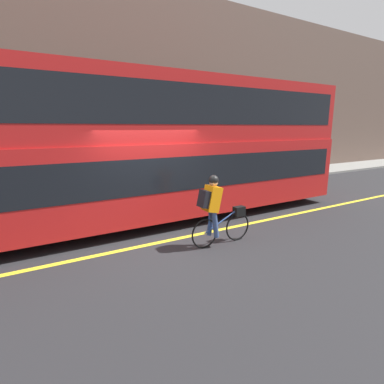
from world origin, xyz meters
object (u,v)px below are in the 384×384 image
object	(u,v)px
trash_bin	(60,186)
street_sign_post	(92,153)
bus	(160,143)
cyclist_on_bike	(216,208)

from	to	relation	value
trash_bin	street_sign_post	bearing A→B (deg)	-0.28
street_sign_post	bus	bearing A→B (deg)	-75.41
cyclist_on_bike	street_sign_post	xyz separation A→B (m)	(-1.17, 6.20, 0.78)
cyclist_on_bike	street_sign_post	bearing A→B (deg)	100.67
cyclist_on_bike	bus	bearing A→B (deg)	94.36
street_sign_post	cyclist_on_bike	bearing A→B (deg)	-79.33
cyclist_on_bike	street_sign_post	world-z (taller)	street_sign_post
trash_bin	street_sign_post	xyz separation A→B (m)	(1.19, -0.01, 1.10)
bus	cyclist_on_bike	xyz separation A→B (m)	(0.18, -2.42, -1.28)
cyclist_on_bike	trash_bin	distance (m)	6.65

